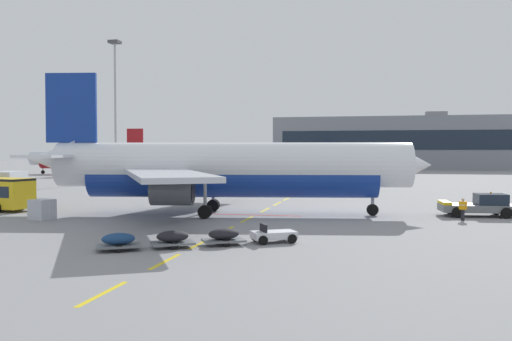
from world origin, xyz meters
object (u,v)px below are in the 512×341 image
fuel_service_truck (6,185)px  uld_cargo_container (42,209)px  pushback_tug (480,206)px  baggage_train (199,237)px  airliner_mid_left (87,159)px  apron_light_mast_near (115,94)px  ground_crew_worker (463,208)px  airliner_foreground (226,169)px

fuel_service_truck → uld_cargo_container: size_ratio=3.76×
fuel_service_truck → pushback_tug: bearing=-6.0°
fuel_service_truck → baggage_train: 39.17m
pushback_tug → airliner_mid_left: bearing=137.6°
apron_light_mast_near → pushback_tug: bearing=-36.6°
uld_cargo_container → pushback_tug: bearing=15.8°
fuel_service_truck → ground_crew_worker: 47.96m
airliner_foreground → uld_cargo_container: bearing=-155.2°
fuel_service_truck → ground_crew_worker: (47.21, -8.42, -0.64)m
pushback_tug → ground_crew_worker: (-1.82, -3.30, 0.10)m
airliner_foreground → pushback_tug: size_ratio=5.56×
pushback_tug → fuel_service_truck: fuel_service_truck is taller
uld_cargo_container → apron_light_mast_near: 54.10m
fuel_service_truck → ground_crew_worker: bearing=-10.1°
baggage_train → uld_cargo_container: size_ratio=5.52×
baggage_train → ground_crew_worker: ground_crew_worker is taller
fuel_service_truck → baggage_train: fuel_service_truck is taller
pushback_tug → ground_crew_worker: 3.77m
airliner_foreground → baggage_train: bearing=-79.9°
airliner_foreground → uld_cargo_container: 15.24m
airliner_mid_left → pushback_tug: bearing=-42.4°
pushback_tug → airliner_foreground: bearing=-170.4°
baggage_train → uld_cargo_container: bearing=150.1°
ground_crew_worker → uld_cargo_container: (-32.84, -6.52, -0.21)m
airliner_mid_left → fuel_service_truck: 67.72m
pushback_tug → apron_light_mast_near: 67.16m
pushback_tug → fuel_service_truck: bearing=174.0°
pushback_tug → apron_light_mast_near: (-52.69, 39.14, 14.21)m
uld_cargo_container → baggage_train: bearing=-29.9°
airliner_foreground → apron_light_mast_near: bearing=126.5°
ground_crew_worker → uld_cargo_container: size_ratio=0.90×
apron_light_mast_near → baggage_train: bearing=-59.5°
airliner_mid_left → uld_cargo_container: bearing=-63.0°
airliner_mid_left → apron_light_mast_near: apron_light_mast_near is taller
fuel_service_truck → apron_light_mast_near: bearing=96.2°
pushback_tug → ground_crew_worker: pushback_tug is taller
airliner_mid_left → baggage_train: bearing=-57.3°
fuel_service_truck → uld_cargo_container: 20.74m
baggage_train → uld_cargo_container: uld_cargo_container is taller
pushback_tug → baggage_train: size_ratio=0.58×
airliner_foreground → apron_light_mast_near: (-31.57, 42.71, 11.16)m
airliner_foreground → airliner_mid_left: size_ratio=1.17×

